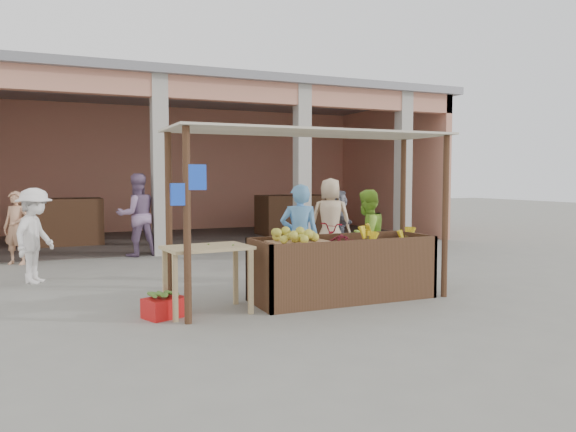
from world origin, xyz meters
name	(u,v)px	position (x,y,z in m)	size (l,w,h in m)	color
ground	(311,302)	(0.00, 0.00, 0.00)	(60.00, 60.00, 0.00)	gray
market_building	(175,143)	(0.05, 8.93, 2.70)	(14.40, 6.40, 4.20)	tan
fruit_stall	(342,272)	(0.50, 0.00, 0.40)	(2.60, 0.95, 0.80)	#503020
stall_awning	(308,161)	(-0.01, 0.06, 1.98)	(4.09, 1.35, 2.39)	#503020
banana_heap	(386,235)	(1.24, 0.00, 0.90)	(1.07, 0.59, 0.20)	yellow
melon_tray	(301,239)	(-0.16, -0.02, 0.90)	(0.83, 0.72, 0.22)	#A97A57
berry_heap	(341,239)	(0.48, 0.00, 0.87)	(0.41, 0.33, 0.13)	maroon
side_table	(207,257)	(-1.49, 0.01, 0.72)	(1.13, 0.82, 0.86)	tan
papaya_pile	(207,238)	(-1.49, 0.01, 0.97)	(0.75, 0.43, 0.22)	#43882C
red_crate	(164,308)	(-2.05, -0.03, 0.12)	(0.48, 0.34, 0.25)	red
plantain_bundle	(164,295)	(-2.05, -0.03, 0.29)	(0.40, 0.28, 0.08)	#52802E
produce_sacks	(324,237)	(2.97, 5.35, 0.27)	(0.72, 0.45, 0.55)	maroon
vendor_blue	(300,234)	(0.19, 0.79, 0.88)	(0.66, 0.48, 1.75)	#60A4E4
vendor_green	(367,234)	(1.49, 0.97, 0.81)	(0.78, 0.45, 1.63)	#9BDB3B
motorcycle	(317,245)	(1.43, 2.69, 0.44)	(1.68, 0.58, 0.88)	maroon
shopper_a	(35,232)	(-3.54, 3.12, 0.85)	(1.09, 0.55, 1.70)	white
shopper_c	(330,215)	(2.11, 3.41, 0.96)	(0.92, 0.60, 1.91)	tan
shopper_d	(338,221)	(2.56, 3.90, 0.78)	(1.44, 0.59, 1.56)	#52535F
shopper_e	(16,226)	(-3.91, 5.42, 0.77)	(0.57, 0.43, 1.53)	tan
shopper_f	(137,211)	(-1.52, 5.68, 1.00)	(0.98, 0.56, 2.00)	gray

